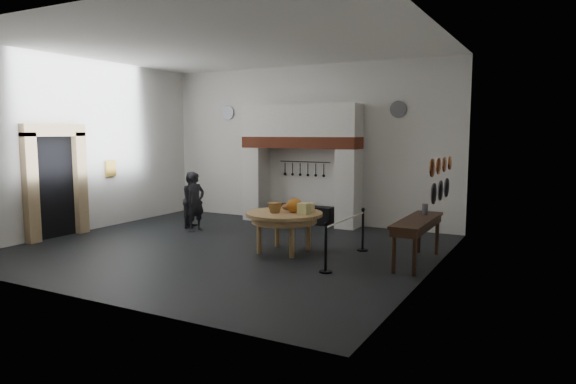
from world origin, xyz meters
The scene contains 39 objects.
floor centered at (0.00, 0.00, 0.00)m, with size 9.00×8.00×0.02m, color black.
ceiling centered at (0.00, 0.00, 4.50)m, with size 9.00×8.00×0.02m, color silver.
wall_back centered at (0.00, 4.00, 2.25)m, with size 9.00×0.02×4.50m, color silver.
wall_front centered at (0.00, -4.00, 2.25)m, with size 9.00×0.02×4.50m, color silver.
wall_left centered at (-4.50, 0.00, 2.25)m, with size 0.02×8.00×4.50m, color silver.
wall_right centered at (4.50, 0.00, 2.25)m, with size 0.02×8.00×4.50m, color silver.
chimney_pier_left centered at (-1.48, 3.65, 1.07)m, with size 0.55×0.70×2.15m, color silver.
chimney_pier_right centered at (1.48, 3.65, 1.07)m, with size 0.55×0.70×2.15m, color silver.
hearth_brick_band centered at (0.00, 3.65, 2.31)m, with size 3.50×0.72×0.32m, color #9E442B.
chimney_hood centered at (0.00, 3.65, 2.92)m, with size 3.50×0.70×0.90m, color silver.
iron_range centered at (0.00, 3.72, 0.25)m, with size 1.90×0.45×0.50m, color black.
utensil_rail centered at (0.00, 3.92, 1.75)m, with size 0.02×0.02×1.60m, color black.
door_recess centered at (-4.47, -1.00, 1.25)m, with size 0.04×1.10×2.50m, color black.
door_jamb_near centered at (-4.38, -1.70, 1.30)m, with size 0.22×0.30×2.60m, color tan.
door_jamb_far centered at (-4.38, -0.30, 1.30)m, with size 0.22×0.30×2.60m, color tan.
door_lintel centered at (-4.38, -1.00, 2.65)m, with size 0.22×1.70×0.30m, color tan.
wall_plaque centered at (-4.45, 0.80, 1.60)m, with size 0.05×0.34×0.44m, color gold.
work_table centered at (1.30, 0.29, 0.84)m, with size 1.67×1.67×0.07m, color tan.
pumpkin centered at (1.50, 0.39, 1.03)m, with size 0.36×0.36×0.31m, color #C4611B.
cheese_block_big centered at (1.80, 0.24, 0.99)m, with size 0.22×0.22×0.24m, color #DEDD85.
cheese_block_small centered at (1.78, 0.54, 0.97)m, with size 0.18×0.18×0.20m, color #F9DD95.
wicker_basket centered at (1.15, 0.14, 0.98)m, with size 0.32×0.32×0.22m, color olive.
bread_loaf centered at (1.20, 0.64, 0.94)m, with size 0.31×0.18×0.13m, color #935E34.
visitor_near centered at (-1.91, 1.29, 0.78)m, with size 0.57×0.37×1.56m, color black.
visitor_far centered at (-2.31, 1.69, 0.76)m, with size 0.74×0.58×1.53m, color black.
side_table centered at (4.10, 0.68, 0.87)m, with size 0.55×2.20×0.06m, color #342012.
pewter_jug centered at (4.10, 1.28, 1.01)m, with size 0.12×0.12×0.22m, color #4F4F54.
copper_pan_a centered at (4.46, 0.20, 1.95)m, with size 0.34×0.34×0.03m, color #C6662D.
copper_pan_b centered at (4.46, 0.75, 1.95)m, with size 0.32×0.32×0.03m, color #C6662D.
copper_pan_c centered at (4.46, 1.30, 1.95)m, with size 0.30×0.30×0.03m, color #C6662D.
copper_pan_d centered at (4.46, 1.85, 1.95)m, with size 0.28×0.28×0.03m, color #C6662D.
pewter_plate_left centered at (4.46, 0.40, 1.45)m, with size 0.40×0.40×0.03m, color #4C4C51.
pewter_plate_mid centered at (4.46, 1.00, 1.45)m, with size 0.40×0.40×0.03m, color #4C4C51.
pewter_plate_right centered at (4.46, 1.60, 1.45)m, with size 0.40×0.40×0.03m, color #4C4C51.
pewter_plate_back_left centered at (-2.70, 3.96, 3.20)m, with size 0.44×0.44×0.03m, color #4C4C51.
pewter_plate_back_right centered at (2.70, 3.96, 3.20)m, with size 0.44×0.44×0.03m, color #4C4C51.
barrier_post_near centered at (2.78, -0.80, 0.45)m, with size 0.05×0.05×0.90m, color black.
barrier_post_far centered at (2.78, 1.20, 0.45)m, with size 0.05×0.05×0.90m, color black.
barrier_rope centered at (2.78, 0.20, 0.85)m, with size 0.04×0.04×2.00m, color white.
Camera 1 is at (6.57, -9.36, 2.61)m, focal length 32.00 mm.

